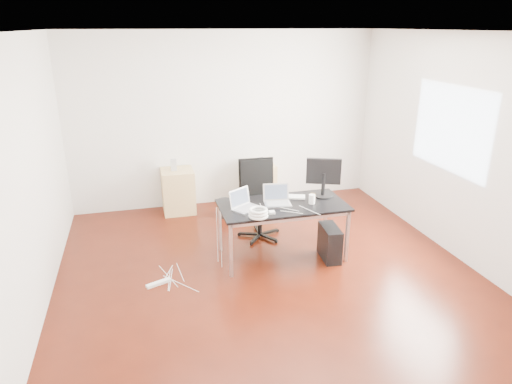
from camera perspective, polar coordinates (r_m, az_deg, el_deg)
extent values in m
plane|color=#3A1006|center=(5.71, 1.43, -9.90)|extent=(5.00, 5.00, 0.00)
plane|color=silver|center=(4.94, 1.73, 19.47)|extent=(5.00, 5.00, 0.00)
plane|color=silver|center=(7.51, -3.86, 8.93)|extent=(5.00, 0.00, 5.00)
plane|color=silver|center=(3.02, 15.22, -9.57)|extent=(5.00, 0.00, 5.00)
plane|color=silver|center=(5.08, -26.63, 1.26)|extent=(0.00, 5.00, 5.00)
plane|color=silver|center=(6.31, 24.02, 5.04)|extent=(0.00, 5.00, 5.00)
plane|color=white|center=(6.41, 23.08, 7.23)|extent=(0.00, 1.50, 1.50)
cube|color=black|center=(5.77, 3.36, -1.67)|extent=(1.60, 0.80, 0.03)
cube|color=silver|center=(5.44, -3.16, -7.32)|extent=(0.04, 0.04, 0.70)
cube|color=silver|center=(6.06, -4.52, -4.35)|extent=(0.04, 0.04, 0.70)
cube|color=silver|center=(5.89, 11.33, -5.46)|extent=(0.04, 0.04, 0.70)
cube|color=silver|center=(6.47, 8.67, -2.90)|extent=(0.04, 0.04, 0.70)
cylinder|color=black|center=(6.47, 0.49, -3.75)|extent=(0.06, 0.06, 0.47)
cube|color=black|center=(6.37, 0.50, -1.57)|extent=(0.50, 0.48, 0.06)
cube|color=black|center=(6.47, 0.07, 1.65)|extent=(0.46, 0.12, 0.55)
cube|color=tan|center=(7.43, -9.69, 0.13)|extent=(0.50, 0.50, 0.70)
cube|color=tan|center=(7.64, 0.32, 1.01)|extent=(0.50, 0.50, 0.70)
cube|color=black|center=(5.99, 9.20, -6.28)|extent=(0.24, 0.47, 0.44)
cylinder|color=black|center=(7.22, -3.90, -2.01)|extent=(0.25, 0.25, 0.28)
cube|color=white|center=(5.56, -12.08, -11.07)|extent=(0.30, 0.17, 0.04)
cube|color=silver|center=(5.60, -1.18, -2.08)|extent=(0.40, 0.37, 0.01)
cube|color=silver|center=(5.64, -2.03, -0.68)|extent=(0.30, 0.22, 0.22)
cube|color=#475166|center=(5.63, -2.02, -0.70)|extent=(0.26, 0.19, 0.18)
cube|color=silver|center=(5.75, 2.73, -1.50)|extent=(0.36, 0.27, 0.01)
cube|color=silver|center=(5.82, 2.55, -0.01)|extent=(0.33, 0.09, 0.22)
cube|color=#475166|center=(5.81, 2.57, -0.03)|extent=(0.29, 0.08, 0.18)
cylinder|color=black|center=(6.09, 8.34, -0.42)|extent=(0.26, 0.26, 0.02)
cylinder|color=black|center=(6.04, 8.42, 1.00)|extent=(0.05, 0.05, 0.30)
cube|color=black|center=(6.00, 8.44, 2.58)|extent=(0.44, 0.21, 0.34)
cube|color=#475166|center=(6.02, 8.34, 2.66)|extent=(0.37, 0.15, 0.29)
cube|color=white|center=(6.00, 4.05, -0.57)|extent=(0.46, 0.29, 0.02)
cylinder|color=white|center=(5.80, 7.00, -0.89)|extent=(0.09, 0.09, 0.12)
cylinder|color=#4F341B|center=(5.89, 7.07, -0.67)|extent=(0.09, 0.09, 0.10)
torus|color=white|center=(5.37, 0.30, -2.98)|extent=(0.24, 0.24, 0.04)
torus|color=white|center=(5.36, 0.30, -2.63)|extent=(0.23, 0.23, 0.04)
torus|color=white|center=(5.34, 0.30, -2.27)|extent=(0.22, 0.22, 0.04)
cube|color=white|center=(5.48, 2.00, -2.55)|extent=(0.07, 0.07, 0.03)
cube|color=#9E9E9E|center=(7.29, -10.27, 3.35)|extent=(0.09, 0.08, 0.18)
cube|color=black|center=(7.46, 0.20, 3.71)|extent=(0.34, 0.29, 0.09)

